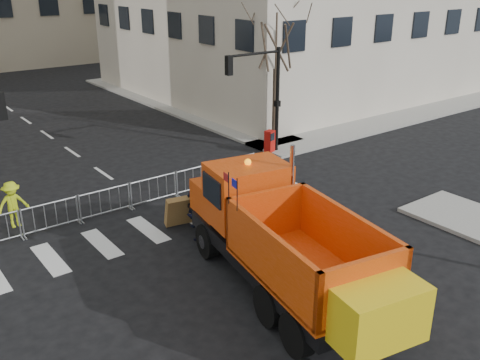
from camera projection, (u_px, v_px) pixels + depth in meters
ground at (267, 285)px, 16.10m from camera, size 120.00×120.00×0.00m
sidewalk_back at (138, 195)px, 22.39m from camera, size 64.00×5.00×0.15m
traffic_light_right at (277, 102)px, 26.95m from camera, size 0.18×0.18×5.40m
crowd_barriers at (130, 196)px, 21.13m from camera, size 12.60×0.60×1.10m
street_tree at (275, 76)px, 27.70m from camera, size 3.00×3.00×7.50m
plow_truck at (284, 239)px, 15.09m from camera, size 4.56×10.56×3.98m
cop_a at (196, 202)px, 19.51m from camera, size 0.71×0.47×1.95m
cop_b at (200, 216)px, 18.51m from camera, size 1.07×0.93×1.86m
cop_c at (225, 214)px, 18.80m from camera, size 0.99×1.02×1.72m
worker at (13, 204)px, 19.17m from camera, size 1.16×0.71×1.73m
newspaper_box at (270, 141)px, 27.43m from camera, size 0.55×0.51×1.10m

